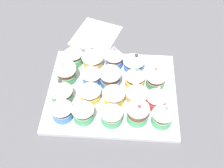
# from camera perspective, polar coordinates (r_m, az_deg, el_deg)

# --- Properties ---
(ground_plane) EXTENTS (1.80, 1.80, 0.03)m
(ground_plane) POSITION_cam_1_polar(r_m,az_deg,el_deg) (0.85, 0.00, -2.43)
(ground_plane) COLOR #4C4C51
(baking_tray) EXTENTS (0.30, 0.37, 0.01)m
(baking_tray) POSITION_cam_1_polar(r_m,az_deg,el_deg) (0.83, 0.00, -1.57)
(baking_tray) COLOR silver
(baking_tray) RESTS_ON ground_plane
(cupcake_0) EXTENTS (0.06, 0.06, 0.07)m
(cupcake_0) POSITION_cam_1_polar(r_m,az_deg,el_deg) (0.88, -7.86, 5.91)
(cupcake_0) COLOR #4C9E6B
(cupcake_0) RESTS_ON baking_tray
(cupcake_1) EXTENTS (0.06, 0.06, 0.07)m
(cupcake_1) POSITION_cam_1_polar(r_m,az_deg,el_deg) (0.84, -9.26, 2.55)
(cupcake_1) COLOR #4C9E6B
(cupcake_1) RESTS_ON baking_tray
(cupcake_2) EXTENTS (0.06, 0.06, 0.08)m
(cupcake_2) POSITION_cam_1_polar(r_m,az_deg,el_deg) (0.79, -10.26, -1.17)
(cupcake_2) COLOR #4C9E6B
(cupcake_2) RESTS_ON baking_tray
(cupcake_3) EXTENTS (0.06, 0.06, 0.08)m
(cupcake_3) POSITION_cam_1_polar(r_m,az_deg,el_deg) (0.75, -10.14, -4.69)
(cupcake_3) COLOR #477AC6
(cupcake_3) RESTS_ON baking_tray
(cupcake_4) EXTENTS (0.07, 0.07, 0.07)m
(cupcake_4) POSITION_cam_1_polar(r_m,az_deg,el_deg) (0.87, -3.96, 5.50)
(cupcake_4) COLOR #EFC651
(cupcake_4) RESTS_ON baking_tray
(cupcake_5) EXTENTS (0.06, 0.06, 0.08)m
(cupcake_5) POSITION_cam_1_polar(r_m,az_deg,el_deg) (0.82, -4.16, 2.22)
(cupcake_5) COLOR #477AC6
(cupcake_5) RESTS_ON baking_tray
(cupcake_6) EXTENTS (0.06, 0.06, 0.07)m
(cupcake_6) POSITION_cam_1_polar(r_m,az_deg,el_deg) (0.78, -4.48, -1.28)
(cupcake_6) COLOR #EFC651
(cupcake_6) RESTS_ON baking_tray
(cupcake_7) EXTENTS (0.06, 0.06, 0.08)m
(cupcake_7) POSITION_cam_1_polar(r_m,az_deg,el_deg) (0.74, -5.89, -5.13)
(cupcake_7) COLOR #4C9E6B
(cupcake_7) RESTS_ON baking_tray
(cupcake_8) EXTENTS (0.06, 0.06, 0.08)m
(cupcake_8) POSITION_cam_1_polar(r_m,az_deg,el_deg) (0.86, 0.49, 5.69)
(cupcake_8) COLOR #477AC6
(cupcake_8) RESTS_ON baking_tray
(cupcake_9) EXTENTS (0.06, 0.06, 0.07)m
(cupcake_9) POSITION_cam_1_polar(r_m,az_deg,el_deg) (0.82, -0.38, 1.52)
(cupcake_9) COLOR #477AC6
(cupcake_9) RESTS_ON baking_tray
(cupcake_10) EXTENTS (0.06, 0.06, 0.07)m
(cupcake_10) POSITION_cam_1_polar(r_m,az_deg,el_deg) (0.77, 0.35, -1.81)
(cupcake_10) COLOR #EFC651
(cupcake_10) RESTS_ON baking_tray
(cupcake_11) EXTENTS (0.06, 0.06, 0.07)m
(cupcake_11) POSITION_cam_1_polar(r_m,az_deg,el_deg) (0.74, -0.05, -5.92)
(cupcake_11) COLOR #4C9E6B
(cupcake_11) RESTS_ON baking_tray
(cupcake_12) EXTENTS (0.07, 0.07, 0.07)m
(cupcake_12) POSITION_cam_1_polar(r_m,az_deg,el_deg) (0.86, 4.44, 4.65)
(cupcake_12) COLOR #477AC6
(cupcake_12) RESTS_ON baking_tray
(cupcake_13) EXTENTS (0.06, 0.06, 0.08)m
(cupcake_13) POSITION_cam_1_polar(r_m,az_deg,el_deg) (0.81, 4.65, 1.58)
(cupcake_13) COLOR #EFC651
(cupcake_13) RESTS_ON baking_tray
(cupcake_14) EXTENTS (0.06, 0.06, 0.07)m
(cupcake_14) POSITION_cam_1_polar(r_m,az_deg,el_deg) (0.78, 5.16, -1.73)
(cupcake_14) COLOR #EFC651
(cupcake_14) RESTS_ON baking_tray
(cupcake_15) EXTENTS (0.06, 0.06, 0.07)m
(cupcake_15) POSITION_cam_1_polar(r_m,az_deg,el_deg) (0.74, 5.21, -5.61)
(cupcake_15) COLOR #4C9E6B
(cupcake_15) RESTS_ON baking_tray
(cupcake_16) EXTENTS (0.06, 0.06, 0.07)m
(cupcake_16) POSITION_cam_1_polar(r_m,az_deg,el_deg) (0.82, 8.85, 1.36)
(cupcake_16) COLOR #4C9E6B
(cupcake_16) RESTS_ON baking_tray
(cupcake_17) EXTENTS (0.06, 0.06, 0.08)m
(cupcake_17) POSITION_cam_1_polar(r_m,az_deg,el_deg) (0.77, 9.03, -2.41)
(cupcake_17) COLOR #D1333D
(cupcake_17) RESTS_ON baking_tray
(cupcake_18) EXTENTS (0.06, 0.06, 0.07)m
(cupcake_18) POSITION_cam_1_polar(r_m,az_deg,el_deg) (0.75, 10.19, -6.08)
(cupcake_18) COLOR #4C9E6B
(cupcake_18) RESTS_ON baking_tray
(napkin) EXTENTS (0.19, 0.18, 0.01)m
(napkin) POSITION_cam_1_polar(r_m,az_deg,el_deg) (1.01, -3.25, 9.76)
(napkin) COLOR white
(napkin) RESTS_ON ground_plane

